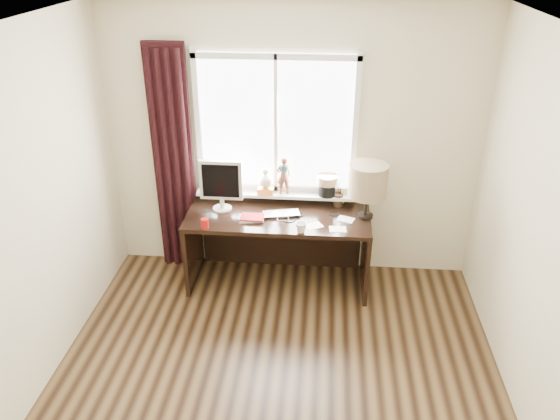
# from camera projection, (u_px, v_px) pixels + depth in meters

# --- Properties ---
(floor) EXTENTS (3.50, 4.00, 0.00)m
(floor) POSITION_uv_depth(u_px,v_px,m) (272.00, 412.00, 3.94)
(floor) COLOR brown
(floor) RESTS_ON ground
(ceiling) EXTENTS (3.50, 4.00, 0.00)m
(ceiling) POSITION_uv_depth(u_px,v_px,m) (268.00, 42.00, 2.75)
(ceiling) COLOR white
(ceiling) RESTS_ON wall_back
(wall_back) EXTENTS (3.50, 0.00, 2.60)m
(wall_back) POSITION_uv_depth(u_px,v_px,m) (292.00, 145.00, 5.11)
(wall_back) COLOR beige
(wall_back) RESTS_ON ground
(laptop) EXTENTS (0.38, 0.29, 0.03)m
(laptop) POSITION_uv_depth(u_px,v_px,m) (282.00, 214.00, 5.04)
(laptop) COLOR silver
(laptop) RESTS_ON desk
(mug) EXTENTS (0.13, 0.13, 0.10)m
(mug) POSITION_uv_depth(u_px,v_px,m) (301.00, 227.00, 4.74)
(mug) COLOR white
(mug) RESTS_ON desk
(red_cup) EXTENTS (0.07, 0.07, 0.09)m
(red_cup) POSITION_uv_depth(u_px,v_px,m) (205.00, 223.00, 4.81)
(red_cup) COLOR maroon
(red_cup) RESTS_ON desk
(window) EXTENTS (1.52, 0.21, 1.40)m
(window) POSITION_uv_depth(u_px,v_px,m) (275.00, 147.00, 5.08)
(window) COLOR white
(window) RESTS_ON ground
(curtain) EXTENTS (0.38, 0.09, 2.25)m
(curtain) POSITION_uv_depth(u_px,v_px,m) (173.00, 163.00, 5.20)
(curtain) COLOR black
(curtain) RESTS_ON floor
(desk) EXTENTS (1.70, 0.70, 0.75)m
(desk) POSITION_uv_depth(u_px,v_px,m) (279.00, 233.00, 5.24)
(desk) COLOR black
(desk) RESTS_ON floor
(monitor) EXTENTS (0.40, 0.18, 0.49)m
(monitor) POSITION_uv_depth(u_px,v_px,m) (221.00, 182.00, 5.03)
(monitor) COLOR beige
(monitor) RESTS_ON desk
(notebook_stack) EXTENTS (0.24, 0.19, 0.03)m
(notebook_stack) POSITION_uv_depth(u_px,v_px,m) (252.00, 218.00, 4.97)
(notebook_stack) COLOR beige
(notebook_stack) RESTS_ON desk
(brush_holder) EXTENTS (0.09, 0.09, 0.25)m
(brush_holder) POSITION_uv_depth(u_px,v_px,m) (338.00, 200.00, 5.19)
(brush_holder) COLOR black
(brush_holder) RESTS_ON desk
(icon_frame) EXTENTS (0.10, 0.04, 0.13)m
(icon_frame) POSITION_uv_depth(u_px,v_px,m) (339.00, 197.00, 5.23)
(icon_frame) COLOR gold
(icon_frame) RESTS_ON desk
(table_lamp) EXTENTS (0.35, 0.35, 0.52)m
(table_lamp) POSITION_uv_depth(u_px,v_px,m) (368.00, 181.00, 4.84)
(table_lamp) COLOR black
(table_lamp) RESTS_ON desk
(loose_papers) EXTENTS (0.47, 0.33, 0.00)m
(loose_papers) POSITION_uv_depth(u_px,v_px,m) (332.00, 225.00, 4.88)
(loose_papers) COLOR white
(loose_papers) RESTS_ON desk
(desk_cables) EXTENTS (0.54, 0.28, 0.01)m
(desk_cables) POSITION_uv_depth(u_px,v_px,m) (305.00, 216.00, 5.02)
(desk_cables) COLOR black
(desk_cables) RESTS_ON desk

